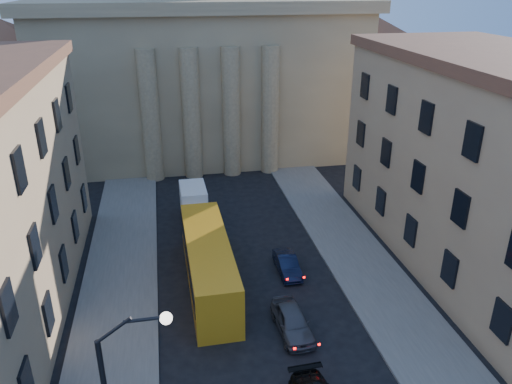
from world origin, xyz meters
TOP-DOWN VIEW (x-y plane):
  - sidewalk_left at (-8.50, 18.00)m, footprint 5.00×60.00m
  - sidewalk_right at (8.50, 18.00)m, footprint 5.00×60.00m
  - church at (0.00, 55.47)m, footprint 68.02×28.76m
  - building_right at (17.00, 22.00)m, footprint 11.60×26.60m
  - car_right_far at (1.70, 16.79)m, footprint 1.96×4.44m
  - car_right_distant at (2.98, 23.06)m, footprint 1.35×3.80m
  - city_bus at (-2.55, 22.47)m, footprint 2.92×12.01m
  - box_truck at (-2.76, 32.13)m, footprint 2.18×5.35m

SIDE VIEW (x-z plane):
  - sidewalk_left at x=-8.50m, z-range 0.00..0.15m
  - sidewalk_right at x=8.50m, z-range 0.00..0.15m
  - car_right_distant at x=2.98m, z-range 0.00..1.25m
  - car_right_far at x=1.70m, z-range 0.00..1.49m
  - box_truck at x=-2.76m, z-range -0.08..2.84m
  - city_bus at x=-2.55m, z-range 0.13..3.50m
  - building_right at x=17.00m, z-range 0.07..14.77m
  - church at x=0.00m, z-range -6.42..30.18m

